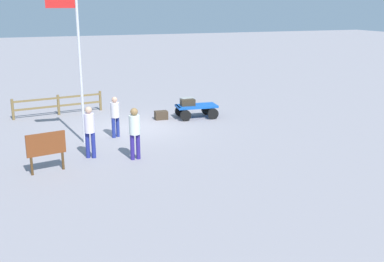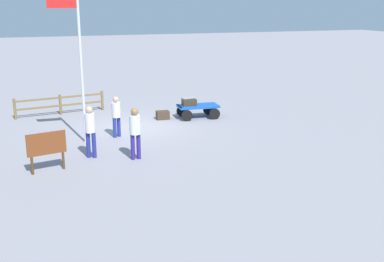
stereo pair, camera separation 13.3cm
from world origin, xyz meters
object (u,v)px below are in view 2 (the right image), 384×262
suitcase_navy (163,115)px  flagpole (77,53)px  worker_supervisor (90,128)px  luggage_cart (198,109)px  suitcase_dark (189,103)px  worker_lead (116,114)px  suitcase_grey (189,101)px  worker_trailing (135,129)px  signboard (47,146)px

suitcase_navy → flagpole: bearing=33.4°
worker_supervisor → luggage_cart: bearing=-142.2°
suitcase_dark → worker_lead: (3.70, 1.95, 0.19)m
suitcase_grey → worker_lead: size_ratio=0.40×
worker_trailing → signboard: bearing=5.8°
suitcase_dark → luggage_cart: bearing=178.8°
suitcase_dark → flagpole: (5.09, 2.31, 2.63)m
worker_trailing → luggage_cart: bearing=-129.6°
flagpole → suitcase_navy: bearing=-146.6°
worker_supervisor → worker_trailing: bearing=153.8°
suitcase_dark → worker_supervisor: worker_supervisor is taller
worker_lead → worker_trailing: size_ratio=0.91×
suitcase_dark → worker_supervisor: (5.02, 4.21, 0.31)m
luggage_cart → worker_trailing: bearing=50.4°
luggage_cart → flagpole: size_ratio=0.34×
luggage_cart → worker_supervisor: (5.41, 4.20, 0.62)m
worker_lead → luggage_cart: bearing=-154.7°
suitcase_grey → flagpole: (5.19, 2.63, 2.62)m
luggage_cart → worker_lead: 4.56m
suitcase_grey → luggage_cart: bearing=132.2°
luggage_cart → worker_lead: bearing=25.3°
suitcase_navy → signboard: size_ratio=0.47×
flagpole → worker_trailing: bearing=119.5°
suitcase_navy → suitcase_grey: bearing=-177.6°
worker_lead → suitcase_grey: bearing=-149.1°
luggage_cart → flagpole: (5.49, 2.30, 2.94)m
suitcase_navy → flagpole: flagpole is taller
worker_supervisor → flagpole: 3.00m
suitcase_dark → signboard: size_ratio=0.51×
worker_trailing → signboard: size_ratio=1.39×
worker_lead → flagpole: size_ratio=0.29×
worker_supervisor → flagpole: bearing=-87.7°
suitcase_dark → signboard: signboard is taller
worker_lead → worker_supervisor: 2.62m
worker_supervisor → signboard: bearing=33.3°
suitcase_grey → worker_trailing: worker_trailing is taller
luggage_cart → suitcase_grey: (0.30, -0.33, 0.32)m
suitcase_grey → suitcase_navy: (1.28, 0.05, -0.56)m
luggage_cart → worker_lead: (4.10, 1.94, 0.51)m
worker_lead → worker_supervisor: size_ratio=0.90×
suitcase_navy → worker_supervisor: worker_supervisor is taller
suitcase_grey → suitcase_navy: 1.39m
suitcase_navy → suitcase_dark: bearing=167.0°
suitcase_grey → worker_supervisor: 6.84m
luggage_cart → suitcase_navy: 1.62m
suitcase_grey → suitcase_dark: (0.09, 0.33, -0.01)m
suitcase_grey → suitcase_dark: suitcase_grey is taller
suitcase_dark → suitcase_navy: size_ratio=1.10×
luggage_cart → suitcase_navy: luggage_cart is taller
suitcase_navy → flagpole: 5.66m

